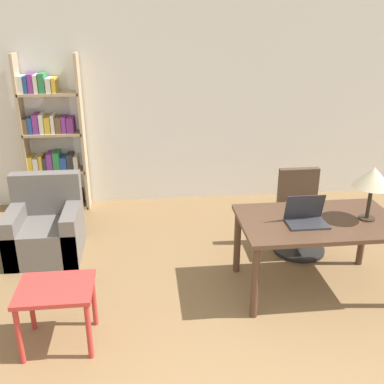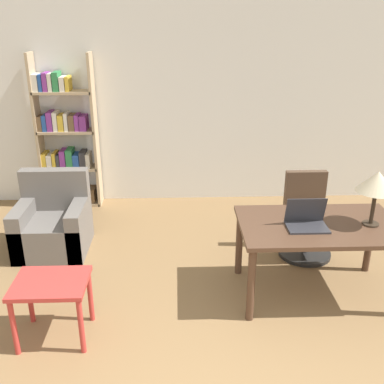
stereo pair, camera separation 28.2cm
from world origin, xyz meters
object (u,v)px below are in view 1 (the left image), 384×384
desk (317,229)px  armchair (46,230)px  office_chair (300,216)px  table_lamp (373,178)px  side_table_blue (56,297)px  bookshelf (53,146)px  laptop (306,217)px

desk → armchair: size_ratio=1.68×
office_chair → table_lamp: bearing=-67.9°
table_lamp → side_table_blue: table_lamp is taller
table_lamp → bookshelf: bearing=144.4°
office_chair → side_table_blue: bearing=-151.3°
laptop → side_table_blue: laptop is taller
desk → table_lamp: (0.46, -0.03, 0.51)m
armchair → side_table_blue: bearing=-76.0°
side_table_blue → armchair: bearing=104.0°
laptop → side_table_blue: (-2.19, -0.50, -0.36)m
office_chair → laptop: bearing=-107.4°
side_table_blue → armchair: (-0.38, 1.54, -0.16)m
desk → laptop: laptop is taller
desk → office_chair: bearing=81.4°
desk → office_chair: (0.12, 0.79, -0.24)m
desk → side_table_blue: 2.41m
desk → armchair: 2.92m
table_lamp → bookshelf: bookshelf is taller
armchair → bookshelf: bookshelf is taller
table_lamp → armchair: table_lamp is taller
armchair → desk: bearing=-20.0°
desk → side_table_blue: size_ratio=2.49×
office_chair → armchair: size_ratio=1.06×
laptop → office_chair: size_ratio=0.39×
side_table_blue → bookshelf: bearing=99.4°
table_lamp → office_chair: (-0.34, 0.83, -0.75)m
office_chair → armchair: 2.85m
side_table_blue → desk: bearing=13.2°
side_table_blue → bookshelf: size_ratio=0.28×
desk → side_table_blue: (-2.34, -0.55, -0.20)m
table_lamp → office_chair: bearing=112.1°
laptop → office_chair: 0.97m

